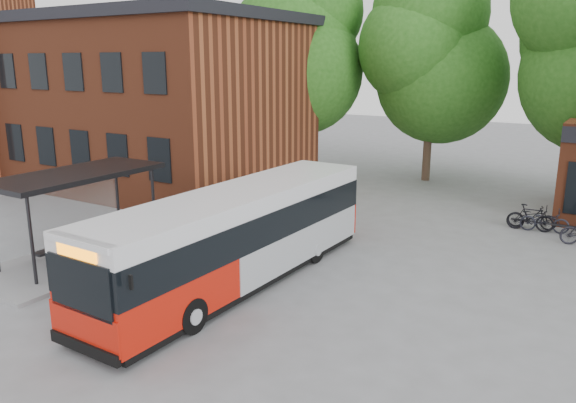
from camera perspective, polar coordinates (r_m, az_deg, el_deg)
The scene contains 9 objects.
ground at distance 17.16m, azimuth -7.81°, elevation -7.42°, with size 100.00×100.00×0.00m, color slate.
station_building at distance 31.57m, azimuth -16.17°, elevation 9.89°, with size 18.40×10.40×8.50m, color brown, non-canonical shape.
bus_shelter at distance 19.17m, azimuth -20.36°, elevation -1.33°, with size 3.60×7.00×2.90m, color #262629, non-canonical shape.
tree_0 at distance 32.61m, azimuth 1.74°, elevation 12.74°, with size 7.92×7.92×11.00m, color #225717, non-canonical shape.
tree_1 at distance 30.70m, azimuth 14.35°, elevation 11.68°, with size 7.92×7.92×10.40m, color #225717, non-canonical shape.
city_bus at distance 16.08m, azimuth -5.08°, elevation -3.66°, with size 2.29×10.75×2.73m, color red, non-canonical shape.
bicycle_0 at distance 23.43m, azimuth 23.56°, elevation -1.44°, with size 0.61×1.75×0.92m, color black.
bicycle_1 at distance 23.10m, azimuth 23.40°, elevation -1.51°, with size 0.48×1.69×1.01m, color black.
bicycle_2 at distance 23.12m, azimuth 24.62°, elevation -1.77°, with size 0.60×1.72×0.90m, color #21232D.
Camera 1 is at (10.26, -12.26, 6.24)m, focal length 35.00 mm.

